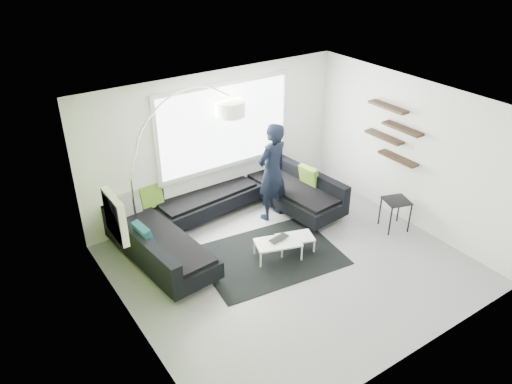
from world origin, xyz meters
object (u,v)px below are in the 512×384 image
Objects in this scene: sectional_sofa at (230,212)px; arc_lamp at (131,179)px; side_table at (395,214)px; coffee_table at (287,246)px; laptop at (281,240)px; person at (272,172)px.

arc_lamp is at bearing 157.37° from sectional_sofa.
side_table is (4.25, -2.21, -1.03)m from arc_lamp.
sectional_sofa is at bearing -20.25° from arc_lamp.
side_table is at bearing 6.05° from coffee_table.
side_table is (2.20, -0.48, 0.14)m from coffee_table.
side_table is (2.61, -1.72, -0.07)m from sectional_sofa.
sectional_sofa reaches higher than coffee_table.
arc_lamp is 4.90m from side_table.
arc_lamp is 2.78m from laptop.
side_table is 1.49× the size of laptop.
laptop is at bearing -45.46° from arc_lamp.
person is (0.53, 1.19, 0.82)m from coffee_table.
laptop reaches higher than coffee_table.
arc_lamp is (-2.05, 1.73, 1.18)m from coffee_table.
side_table is at bearing -21.31° from laptop.
arc_lamp reaches higher than side_table.
coffee_table is 0.38× the size of arc_lamp.
coffee_table is 2.44× the size of laptop.
sectional_sofa is 2.15× the size of person.
person is at bearing 84.47° from coffee_table.
laptop is (-0.65, -1.19, -0.64)m from person.
sectional_sofa is 1.27m from laptop.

